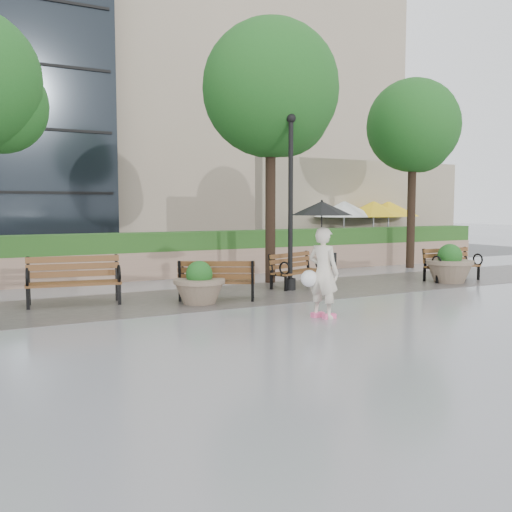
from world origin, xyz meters
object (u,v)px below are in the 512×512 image
bench_2 (217,288)px  lamppost (291,213)px  car_right (40,255)px  bench_4 (452,271)px  pedestrian (322,247)px  planter_right (449,267)px  planter_left (199,287)px  bench_3 (297,277)px  bench_1 (74,291)px

bench_2 → lamppost: bearing=-138.1°
car_right → bench_4: bearing=-139.7°
bench_2 → pedestrian: (0.93, -2.78, 1.07)m
lamppost → pedestrian: bearing=-111.9°
bench_4 → planter_right: (-0.36, -0.25, 0.15)m
pedestrian → planter_right: bearing=-90.3°
bench_4 → planter_left: 7.80m
bench_3 → lamppost: bearing=-159.8°
bench_1 → bench_4: bearing=3.8°
pedestrian → planter_left: bearing=7.2°
planter_right → car_right: (-9.73, 7.45, 0.18)m
pedestrian → bench_2: bearing=-4.3°
bench_1 → lamppost: 5.48m
bench_1 → car_right: size_ratio=0.56×
planter_right → planter_left: bearing=179.4°
bench_2 → lamppost: 2.86m
planter_left → planter_right: bearing=-0.6°
bench_4 → pedestrian: (-6.34, -2.71, 1.07)m
bench_1 → car_right: 6.30m
bench_3 → planter_right: (4.20, -1.24, 0.16)m
lamppost → car_right: (-5.07, 6.60, -1.35)m
bench_3 → pedestrian: bearing=-136.6°
planter_right → bench_4: bearing=35.0°
bench_3 → bench_4: size_ratio=1.03×
planter_right → car_right: size_ratio=0.35×
car_right → pedestrian: bearing=-173.5°
bench_2 → bench_4: size_ratio=1.05×
bench_1 → pedestrian: pedestrian is taller
bench_4 → car_right: size_ratio=0.47×
bench_3 → car_right: (-5.52, 6.21, 0.33)m
bench_1 → planter_right: bearing=2.2°
bench_3 → pedestrian: 4.25m
pedestrian → car_right: bearing=-2.0°
bench_2 → lamppost: (2.26, 0.53, 1.67)m
bench_3 → planter_left: bearing=178.9°
bench_2 → planter_right: 6.92m
bench_3 → planter_left: 3.44m
bench_1 → bench_2: bench_1 is taller
lamppost → car_right: bearing=127.5°
bench_3 → car_right: car_right is taller
bench_4 → car_right: car_right is taller
bench_2 → planter_left: bearing=53.7°
planter_right → lamppost: size_ratio=0.29×
bench_3 → lamppost: lamppost is taller
bench_1 → pedestrian: bearing=-34.1°
planter_left → bench_3: bearing=19.8°
planter_left → pedestrian: 3.08m
bench_2 → car_right: bearing=-39.7°
car_right → pedestrian: pedestrian is taller
car_right → pedestrian: 10.62m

